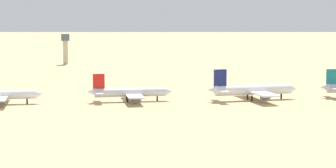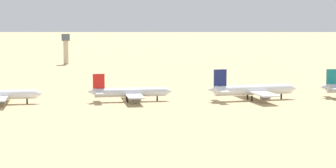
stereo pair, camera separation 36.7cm
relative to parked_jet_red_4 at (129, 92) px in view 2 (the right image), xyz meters
name	(u,v)px [view 2 (the right image)]	position (x,y,z in m)	size (l,w,h in m)	color
ground	(125,101)	(-1.52, 2.24, -3.61)	(4000.00, 4000.00, 0.00)	tan
ridge_center	(244,2)	(408.57, 1174.59, 47.74)	(230.49, 229.98, 102.69)	#826C5D
parked_jet_red_4	(129,92)	(0.00, 0.00, 0.00)	(33.24, 27.82, 11.01)	silver
parked_jet_navy_5	(252,90)	(47.94, -5.12, 0.49)	(37.90, 31.93, 12.51)	white
control_tower	(66,46)	(-19.77, 176.00, 8.28)	(5.20, 5.20, 19.70)	#C6B793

